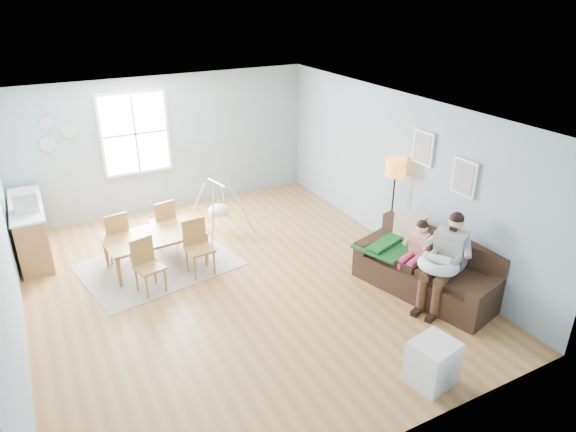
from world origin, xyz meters
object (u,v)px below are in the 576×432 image
chair_sw (146,262)px  chair_nw (116,234)px  sofa (429,272)px  toddler (417,244)px  storage_cube (432,363)px  dining_table (157,250)px  floor_lamp (395,175)px  baby_swing (219,210)px  chair_se (197,243)px  chair_ne (164,220)px  father (445,258)px  counter (31,230)px  monitor (25,201)px

chair_sw → chair_nw: size_ratio=0.96×
sofa → toddler: toddler is taller
storage_cube → dining_table: dining_table is taller
floor_lamp → baby_swing: size_ratio=1.46×
chair_se → sofa: bearing=-36.8°
storage_cube → dining_table: bearing=116.5°
chair_nw → baby_swing: size_ratio=0.76×
floor_lamp → dining_table: (-3.73, 1.36, -1.11)m
toddler → floor_lamp: size_ratio=0.52×
storage_cube → chair_ne: (-1.79, 4.87, 0.21)m
father → storage_cube: father is taller
counter → toddler: bearing=-37.0°
dining_table → chair_se: chair_se is taller
chair_se → chair_ne: chair_se is taller
monitor → baby_swing: monitor is taller
chair_nw → monitor: monitor is taller
chair_nw → counter: 1.50m
father → chair_ne: bearing=130.0°
storage_cube → counter: bearing=124.9°
toddler → chair_se: (-2.77, 1.99, -0.23)m
dining_table → sofa: bearing=-42.4°
chair_sw → floor_lamp: bearing=-9.8°
chair_nw → dining_table: bearing=-43.1°
chair_sw → father: bearing=-32.3°
father → toddler: 0.52m
father → counter: size_ratio=0.79×
counter → baby_swing: bearing=-11.0°
floor_lamp → chair_sw: floor_lamp is taller
floor_lamp → counter: size_ratio=0.97×
chair_nw → monitor: 1.48m
father → chair_sw: size_ratio=1.61×
sofa → storage_cube: 2.05m
counter → monitor: (0.01, -0.33, 0.64)m
chair_nw → chair_se: bearing=-42.9°
sofa → toddler: bearing=125.5°
chair_nw → counter: counter is taller
father → storage_cube: size_ratio=2.37×
baby_swing → father: bearing=-61.6°
father → toddler: (-0.07, 0.51, 0.00)m
chair_sw → monitor: (-1.44, 1.67, 0.66)m
chair_nw → chair_ne: 0.86m
sofa → father: 0.54m
father → storage_cube: (-1.29, -1.22, -0.45)m
father → chair_sw: father is taller
sofa → dining_table: sofa is taller
father → counter: 6.74m
father → sofa: bearing=80.8°
baby_swing → dining_table: bearing=-151.9°
storage_cube → chair_sw: (-2.42, 3.55, 0.20)m
dining_table → counter: bearing=138.4°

